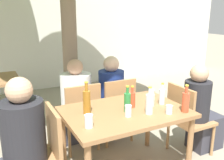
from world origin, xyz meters
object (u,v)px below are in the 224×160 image
object	(u,v)px
patio_chair_1	(186,116)
drinking_glass_3	(152,100)
patio_chair_2	(81,113)
drinking_glass_1	(89,121)
person_seated_2	(75,106)
person_seated_3	(108,100)
soda_bottle_5	(186,102)
soda_bottle_2	(132,99)
drinking_glass_0	(128,111)
drinking_glass_2	(169,109)
person_seated_1	(201,113)
green_bottle_3	(127,102)
drinking_glass_4	(152,93)
water_bottle_4	(162,96)
dining_table_front	(125,118)
patio_chair_0	(43,151)
person_seated_0	(16,153)
patio_chair_3	(116,107)
amber_bottle_0	(87,101)
water_bottle_1	(149,103)

from	to	relation	value
patio_chair_1	drinking_glass_3	xyz separation A→B (m)	(-0.55, -0.03, 0.31)
patio_chair_2	drinking_glass_1	bearing A→B (deg)	75.14
person_seated_2	person_seated_3	distance (m)	0.50
soda_bottle_5	drinking_glass_1	bearing A→B (deg)	173.38
soda_bottle_2	drinking_glass_1	bearing A→B (deg)	-158.01
drinking_glass_0	drinking_glass_2	xyz separation A→B (m)	(0.40, -0.12, -0.02)
person_seated_1	green_bottle_3	bearing A→B (deg)	92.17
person_seated_2	green_bottle_3	xyz separation A→B (m)	(0.25, -0.94, 0.32)
drinking_glass_0	drinking_glass_4	world-z (taller)	drinking_glass_0
person_seated_3	water_bottle_4	distance (m)	1.00
soda_bottle_2	drinking_glass_3	world-z (taller)	soda_bottle_2
patio_chair_2	drinking_glass_4	distance (m)	0.92
person_seated_3	soda_bottle_2	size ratio (longest dim) A/B	4.93
dining_table_front	patio_chair_0	bearing A→B (deg)	180.00
person_seated_0	person_seated_1	bearing A→B (deg)	90.00
person_seated_1	soda_bottle_2	xyz separation A→B (m)	(-0.99, 0.04, 0.33)
patio_chair_3	person_seated_0	bearing A→B (deg)	26.55
patio_chair_0	amber_bottle_0	distance (m)	0.61
person_seated_0	person_seated_3	distance (m)	1.61
patio_chair_3	water_bottle_4	size ratio (longest dim) A/B	3.71
person_seated_0	patio_chair_2	bearing A→B (deg)	128.64
person_seated_1	soda_bottle_5	size ratio (longest dim) A/B	3.96
person_seated_1	drinking_glass_3	bearing A→B (deg)	91.99
patio_chair_1	drinking_glass_3	bearing A→B (deg)	92.86
amber_bottle_0	soda_bottle_2	xyz separation A→B (m)	(0.49, -0.06, -0.04)
patio_chair_3	person_seated_1	distance (m)	1.08
person_seated_1	drinking_glass_2	world-z (taller)	person_seated_1
dining_table_front	person_seated_1	size ratio (longest dim) A/B	1.11
patio_chair_1	person_seated_3	distance (m)	1.09
person_seated_1	drinking_glass_2	size ratio (longest dim) A/B	13.16
patio_chair_2	drinking_glass_2	bearing A→B (deg)	122.37
patio_chair_3	person_seated_3	bearing A→B (deg)	-90.00
patio_chair_2	drinking_glass_1	size ratio (longest dim) A/B	7.53
patio_chair_3	drinking_glass_0	world-z (taller)	patio_chair_3
dining_table_front	drinking_glass_0	bearing A→B (deg)	-109.58
person_seated_3	patio_chair_1	bearing A→B (deg)	123.94
water_bottle_1	drinking_glass_3	world-z (taller)	water_bottle_1
patio_chair_0	drinking_glass_4	distance (m)	1.40
patio_chair_3	green_bottle_3	xyz separation A→B (m)	(-0.25, -0.71, 0.35)
patio_chair_2	soda_bottle_2	size ratio (longest dim) A/B	3.79
patio_chair_3	drinking_glass_4	size ratio (longest dim) A/B	9.58
water_bottle_4	drinking_glass_3	bearing A→B (deg)	-179.82
amber_bottle_0	person_seated_2	bearing A→B (deg)	80.76
person_seated_2	soda_bottle_5	size ratio (longest dim) A/B	4.07
person_seated_1	soda_bottle_5	world-z (taller)	person_seated_1
soda_bottle_5	drinking_glass_1	world-z (taller)	soda_bottle_5
patio_chair_0	water_bottle_1	xyz separation A→B (m)	(1.03, -0.19, 0.35)
dining_table_front	drinking_glass_4	bearing A→B (deg)	23.84
patio_chair_3	drinking_glass_3	size ratio (longest dim) A/B	6.93
drinking_glass_4	patio_chair_2	bearing A→B (deg)	148.74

